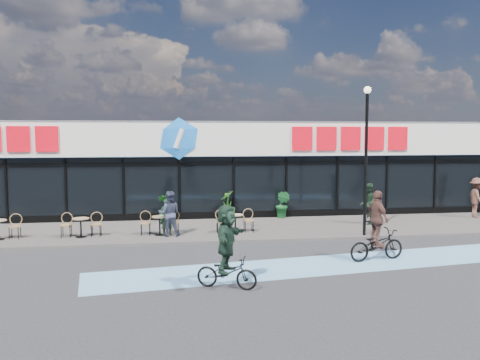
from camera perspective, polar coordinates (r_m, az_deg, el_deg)
The scene contains 17 objects.
ground at distance 16.73m, azimuth -6.15°, elevation -8.72°, with size 120.00×120.00×0.00m, color #28282B.
sidewalk at distance 21.11m, azimuth -6.61°, elevation -5.66°, with size 44.00×5.00×0.10m, color #55504C.
bike_lane at distance 15.94m, azimuth 8.79°, elevation -9.44°, with size 14.00×2.20×0.01m, color #6CA3CC.
building at distance 26.22m, azimuth -7.01°, elevation 1.51°, with size 30.60×6.57×4.75m.
lamp_post at distance 20.02m, azimuth 13.98°, elevation 3.44°, with size 0.28×0.28×5.71m.
bistro_set_3 at distance 20.34m, azimuth -17.40°, elevation -4.83°, with size 1.54×0.62×0.90m.
bistro_set_4 at distance 20.08m, azimuth -9.00°, elevation -4.79°, with size 1.54×0.62×0.90m.
bistro_set_5 at distance 20.25m, azimuth -0.56°, elevation -4.63°, with size 1.54×0.62×0.90m.
potted_plant_left at distance 23.07m, azimuth -8.31°, elevation -3.12°, with size 0.67×0.67×1.19m, color #1C611B.
potted_plant_mid at distance 23.33m, azimuth -1.44°, elevation -2.82°, with size 0.74×0.74×1.31m, color #225017.
potted_plant_right at distance 23.75m, azimuth 4.83°, elevation -2.75°, with size 0.70×0.56×1.27m, color #195827.
patron_left at distance 19.89m, azimuth -8.24°, elevation -4.14°, with size 0.52×0.34×1.41m, color #1A3024.
patron_right at distance 19.68m, azimuth -7.95°, elevation -3.76°, with size 0.84×0.66×1.74m, color #32374E.
pedestrian_a at distance 22.75m, azimuth 14.19°, elevation -2.58°, with size 0.87×0.68×1.79m, color black.
pedestrian_b at distance 26.24m, azimuth 25.04°, elevation -1.80°, with size 1.21×0.70×1.88m, color brown.
cyclist_a at distance 16.74m, azimuth 15.11°, elevation -5.95°, with size 2.01×1.12×2.24m.
cyclist_c at distance 13.28m, azimuth -1.50°, elevation -7.89°, with size 1.72×1.70×2.21m.
Camera 1 is at (-0.57, -16.23, 4.03)m, focal length 38.00 mm.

